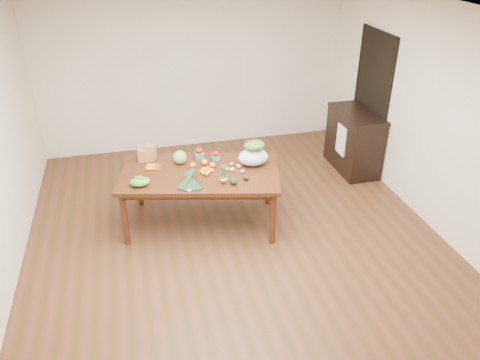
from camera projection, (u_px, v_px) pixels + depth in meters
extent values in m
plane|color=#55301D|center=(237.00, 243.00, 5.72)|extent=(6.00, 6.00, 0.00)
cube|color=white|center=(236.00, 12.00, 4.40)|extent=(5.00, 6.00, 0.02)
cube|color=white|center=(193.00, 68.00, 7.60)|extent=(5.00, 0.02, 2.70)
cube|color=white|center=(440.00, 121.00, 5.59)|extent=(0.02, 6.00, 2.70)
cube|color=#41240F|center=(201.00, 197.00, 5.93)|extent=(2.12, 1.49, 0.75)
cube|color=black|center=(370.00, 101.00, 7.09)|extent=(0.02, 1.00, 2.10)
cube|color=black|center=(354.00, 141.00, 7.21)|extent=(0.52, 1.02, 0.94)
cube|color=white|center=(341.00, 140.00, 7.05)|extent=(0.02, 0.28, 0.45)
sphere|color=#82B367|center=(180.00, 157.00, 5.89)|extent=(0.17, 0.17, 0.17)
sphere|color=orange|center=(193.00, 165.00, 5.80)|extent=(0.08, 0.08, 0.08)
sphere|color=orange|center=(204.00, 162.00, 5.88)|extent=(0.08, 0.08, 0.08)
sphere|color=orange|center=(213.00, 165.00, 5.82)|extent=(0.07, 0.07, 0.07)
ellipsoid|color=#5FA638|center=(140.00, 182.00, 5.42)|extent=(0.23, 0.17, 0.10)
ellipsoid|color=tan|center=(227.00, 169.00, 5.76)|extent=(0.05, 0.04, 0.04)
ellipsoid|color=tan|center=(232.00, 169.00, 5.74)|extent=(0.06, 0.05, 0.05)
ellipsoid|color=tan|center=(239.00, 166.00, 5.82)|extent=(0.06, 0.05, 0.05)
ellipsoid|color=tan|center=(232.00, 164.00, 5.88)|extent=(0.05, 0.04, 0.04)
ellipsoid|color=tan|center=(243.00, 171.00, 5.70)|extent=(0.06, 0.05, 0.05)
ellipsoid|color=black|center=(233.00, 181.00, 5.46)|extent=(0.11, 0.14, 0.08)
ellipsoid|color=black|center=(246.00, 177.00, 5.55)|extent=(0.09, 0.11, 0.06)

